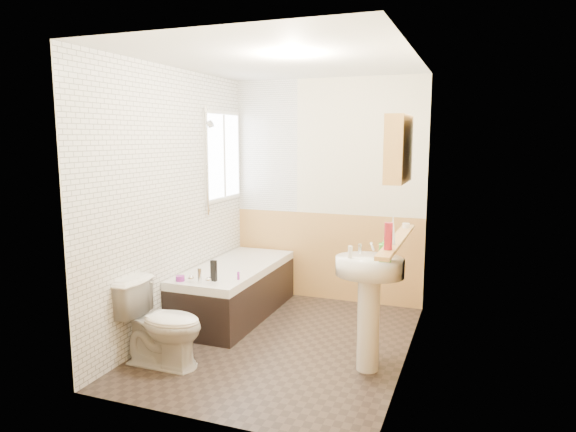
{
  "coord_description": "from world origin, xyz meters",
  "views": [
    {
      "loc": [
        1.61,
        -4.15,
        1.86
      ],
      "look_at": [
        0.0,
        0.15,
        1.15
      ],
      "focal_mm": 32.0,
      "sensor_mm": 36.0,
      "label": 1
    }
  ],
  "objects_px": {
    "sink": "(369,290)",
    "pine_shelf": "(397,240)",
    "medicine_cabinet": "(398,149)",
    "bathtub": "(235,289)",
    "toilet": "(162,324)"
  },
  "relations": [
    {
      "from": "pine_shelf",
      "to": "toilet",
      "type": "bearing_deg",
      "value": -163.21
    },
    {
      "from": "toilet",
      "to": "medicine_cabinet",
      "type": "xyz_separation_m",
      "value": [
        1.77,
        0.64,
        1.42
      ]
    },
    {
      "from": "sink",
      "to": "medicine_cabinet",
      "type": "height_order",
      "value": "medicine_cabinet"
    },
    {
      "from": "pine_shelf",
      "to": "medicine_cabinet",
      "type": "bearing_deg",
      "value": 106.67
    },
    {
      "from": "sink",
      "to": "pine_shelf",
      "type": "bearing_deg",
      "value": 17.47
    },
    {
      "from": "bathtub",
      "to": "sink",
      "type": "bearing_deg",
      "value": -26.71
    },
    {
      "from": "toilet",
      "to": "pine_shelf",
      "type": "distance_m",
      "value": 2.01
    },
    {
      "from": "toilet",
      "to": "sink",
      "type": "bearing_deg",
      "value": -72.39
    },
    {
      "from": "toilet",
      "to": "sink",
      "type": "distance_m",
      "value": 1.7
    },
    {
      "from": "bathtub",
      "to": "toilet",
      "type": "bearing_deg",
      "value": -91.33
    },
    {
      "from": "toilet",
      "to": "sink",
      "type": "xyz_separation_m",
      "value": [
        1.6,
        0.5,
        0.31
      ]
    },
    {
      "from": "sink",
      "to": "bathtub",
      "type": "bearing_deg",
      "value": 158.27
    },
    {
      "from": "sink",
      "to": "medicine_cabinet",
      "type": "bearing_deg",
      "value": 43.56
    },
    {
      "from": "bathtub",
      "to": "pine_shelf",
      "type": "bearing_deg",
      "value": -22.85
    },
    {
      "from": "toilet",
      "to": "pine_shelf",
      "type": "height_order",
      "value": "pine_shelf"
    }
  ]
}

